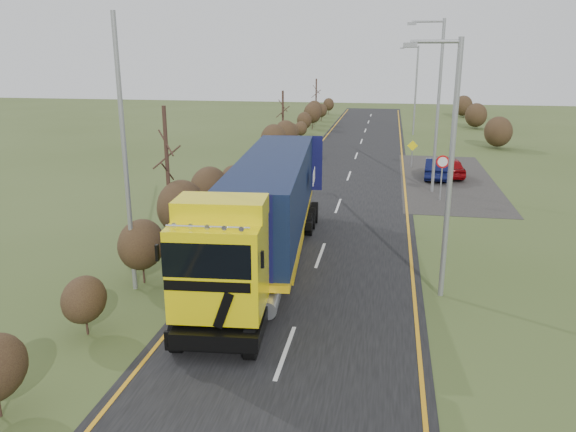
# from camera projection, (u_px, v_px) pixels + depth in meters

# --- Properties ---
(ground) EXTENTS (160.00, 160.00, 0.00)m
(ground) POSITION_uv_depth(u_px,v_px,m) (306.00, 295.00, 19.53)
(ground) COLOR #3E4D21
(ground) RESTS_ON ground
(road) EXTENTS (8.00, 120.00, 0.02)m
(road) POSITION_uv_depth(u_px,v_px,m) (335.00, 216.00, 28.98)
(road) COLOR black
(road) RESTS_ON ground
(layby) EXTENTS (6.00, 18.00, 0.02)m
(layby) POSITION_uv_depth(u_px,v_px,m) (447.00, 180.00, 37.33)
(layby) COLOR #2D2A28
(layby) RESTS_ON ground
(lane_markings) EXTENTS (7.52, 116.00, 0.01)m
(lane_markings) POSITION_uv_depth(u_px,v_px,m) (334.00, 217.00, 28.69)
(lane_markings) COLOR orange
(lane_markings) RESTS_ON road
(hedgerow) EXTENTS (2.24, 102.04, 6.05)m
(hedgerow) POSITION_uv_depth(u_px,v_px,m) (209.00, 190.00, 27.57)
(hedgerow) COLOR black
(hedgerow) RESTS_ON ground
(lorry) EXTENTS (3.57, 15.38, 4.24)m
(lorry) POSITION_uv_depth(u_px,v_px,m) (266.00, 207.00, 21.52)
(lorry) COLOR black
(lorry) RESTS_ON ground
(car_red_hatchback) EXTENTS (2.15, 4.19, 1.36)m
(car_red_hatchback) POSITION_uv_depth(u_px,v_px,m) (449.00, 167.00, 38.01)
(car_red_hatchback) COLOR maroon
(car_red_hatchback) RESTS_ON ground
(car_blue_sedan) EXTENTS (1.83, 4.31, 1.38)m
(car_blue_sedan) POSITION_uv_depth(u_px,v_px,m) (437.00, 168.00, 37.52)
(car_blue_sedan) COLOR #090D33
(car_blue_sedan) RESTS_ON ground
(streetlight_near) EXTENTS (1.83, 0.18, 8.58)m
(streetlight_near) POSITION_uv_depth(u_px,v_px,m) (448.00, 161.00, 18.20)
(streetlight_near) COLOR gray
(streetlight_near) RESTS_ON ground
(streetlight_mid) EXTENTS (2.11, 0.20, 9.98)m
(streetlight_mid) POSITION_uv_depth(u_px,v_px,m) (436.00, 99.00, 32.57)
(streetlight_mid) COLOR gray
(streetlight_mid) RESTS_ON ground
(streetlight_far) EXTENTS (1.88, 0.18, 8.84)m
(streetlight_far) POSITION_uv_depth(u_px,v_px,m) (415.00, 87.00, 56.62)
(streetlight_far) COLOR gray
(streetlight_far) RESTS_ON ground
(left_pole) EXTENTS (0.16, 0.16, 9.38)m
(left_pole) POSITION_uv_depth(u_px,v_px,m) (125.00, 159.00, 18.76)
(left_pole) COLOR gray
(left_pole) RESTS_ON ground
(speed_sign) EXTENTS (0.72, 0.10, 2.62)m
(speed_sign) POSITION_uv_depth(u_px,v_px,m) (442.00, 169.00, 31.50)
(speed_sign) COLOR gray
(speed_sign) RESTS_ON ground
(warning_board) EXTENTS (0.76, 0.11, 1.99)m
(warning_board) POSITION_uv_depth(u_px,v_px,m) (412.00, 151.00, 41.07)
(warning_board) COLOR gray
(warning_board) RESTS_ON ground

